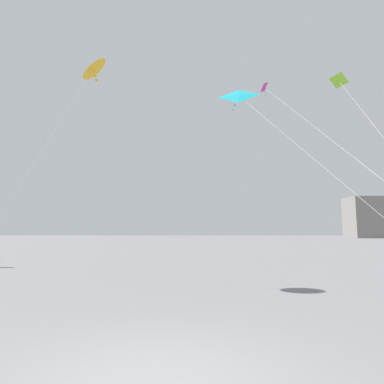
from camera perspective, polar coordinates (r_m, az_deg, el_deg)
The scene contains 5 objects.
kite_magenta_delta at distance 31.26m, azimuth 13.10°, elevation 17.11°, with size 4.07×17.41×14.16m.
kite_amber_diamond at distance 12.80m, azimuth -17.32°, elevation 19.77°, with size 8.10×6.79×6.74m.
kite_cyan_delta at distance 17.73m, azimuth 8.51°, elevation 16.24°, with size 6.04×5.80×8.06m.
kite_lime_delta at distance 31.67m, azimuth 24.65°, elevation 17.15°, with size 3.27×15.51×14.00m.
building_left_hall at distance 110.05m, azimuth 29.98°, elevation -3.93°, with size 17.49×9.25×11.93m.
Camera 1 is at (0.56, -4.12, 1.86)m, focal length 30.22 mm.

